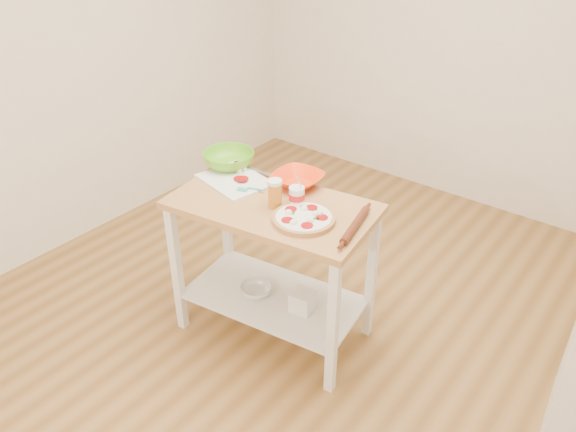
# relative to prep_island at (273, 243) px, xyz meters

# --- Properties ---
(room_shell) EXTENTS (4.04, 4.54, 2.74)m
(room_shell) POSITION_rel_prep_island_xyz_m (0.13, 0.06, 0.70)
(room_shell) COLOR olive
(room_shell) RESTS_ON ground
(prep_island) EXTENTS (1.18, 0.75, 0.90)m
(prep_island) POSITION_rel_prep_island_xyz_m (0.00, 0.00, 0.00)
(prep_island) COLOR #BA844C
(prep_island) RESTS_ON ground
(pizza) EXTENTS (0.33, 0.33, 0.05)m
(pizza) POSITION_rel_prep_island_xyz_m (0.24, -0.04, 0.27)
(pizza) COLOR tan
(pizza) RESTS_ON prep_island
(cutting_board) EXTENTS (0.45, 0.38, 0.04)m
(cutting_board) POSITION_rel_prep_island_xyz_m (-0.34, 0.08, 0.26)
(cutting_board) COLOR white
(cutting_board) RESTS_ON prep_island
(spatula) EXTENTS (0.14, 0.10, 0.01)m
(spatula) POSITION_rel_prep_island_xyz_m (-0.18, 0.02, 0.27)
(spatula) COLOR teal
(spatula) RESTS_ON cutting_board
(knife) EXTENTS (0.27, 0.03, 0.01)m
(knife) POSITION_rel_prep_island_xyz_m (-0.38, 0.22, 0.27)
(knife) COLOR silver
(knife) RESTS_ON cutting_board
(orange_bowl) EXTENTS (0.29, 0.29, 0.07)m
(orange_bowl) POSITION_rel_prep_island_xyz_m (-0.02, 0.25, 0.29)
(orange_bowl) COLOR #FF4111
(orange_bowl) RESTS_ON prep_island
(green_bowl) EXTENTS (0.34, 0.34, 0.10)m
(green_bowl) POSITION_rel_prep_island_xyz_m (-0.49, 0.18, 0.30)
(green_bowl) COLOR #62B41F
(green_bowl) RESTS_ON prep_island
(beer_pint) EXTENTS (0.08, 0.08, 0.16)m
(beer_pint) POSITION_rel_prep_island_xyz_m (0.03, -0.01, 0.33)
(beer_pint) COLOR #C06F1D
(beer_pint) RESTS_ON prep_island
(yogurt_tub) EXTENTS (0.09, 0.09, 0.18)m
(yogurt_tub) POSITION_rel_prep_island_xyz_m (0.11, 0.07, 0.31)
(yogurt_tub) COLOR white
(yogurt_tub) RESTS_ON prep_island
(rolling_pin) EXTENTS (0.11, 0.34, 0.04)m
(rolling_pin) POSITION_rel_prep_island_xyz_m (0.49, 0.06, 0.27)
(rolling_pin) COLOR #622916
(rolling_pin) RESTS_ON prep_island
(shelf_glass_bowl) EXTENTS (0.23, 0.23, 0.06)m
(shelf_glass_bowl) POSITION_rel_prep_island_xyz_m (-0.10, -0.05, -0.36)
(shelf_glass_bowl) COLOR silver
(shelf_glass_bowl) RESTS_ON prep_island
(shelf_bin) EXTENTS (0.14, 0.14, 0.12)m
(shelf_bin) POSITION_rel_prep_island_xyz_m (0.21, 0.01, -0.32)
(shelf_bin) COLOR white
(shelf_bin) RESTS_ON prep_island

